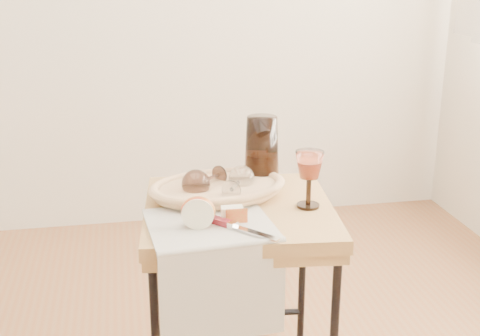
{
  "coord_description": "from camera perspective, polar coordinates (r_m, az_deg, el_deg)",
  "views": [
    {
      "loc": [
        0.03,
        -1.45,
        1.37
      ],
      "look_at": [
        0.34,
        0.21,
        0.81
      ],
      "focal_mm": 47.6,
      "sensor_mm": 36.0,
      "label": 1
    }
  ],
  "objects": [
    {
      "name": "apple_half",
      "position": [
        1.67,
        -3.78,
        -3.9
      ],
      "size": [
        0.1,
        0.06,
        0.08
      ],
      "primitive_type": "ellipsoid",
      "rotation": [
        0.0,
        0.0,
        -0.18
      ],
      "color": "#C00110",
      "rests_on": "tea_towel"
    },
    {
      "name": "wine_goblet",
      "position": [
        1.81,
        6.2,
        -1.01
      ],
      "size": [
        0.1,
        0.1,
        0.17
      ],
      "primitive_type": null,
      "rotation": [
        0.0,
        0.0,
        0.26
      ],
      "color": "white",
      "rests_on": "side_table"
    },
    {
      "name": "goblet_lying_a",
      "position": [
        1.88,
        -3.04,
        -1.06
      ],
      "size": [
        0.16,
        0.15,
        0.08
      ],
      "primitive_type": null,
      "rotation": [
        0.0,
        0.0,
        3.85
      ],
      "color": "brown",
      "rests_on": "bread_basket"
    },
    {
      "name": "tea_towel",
      "position": [
        1.7,
        -2.73,
        -5.06
      ],
      "size": [
        0.35,
        0.32,
        0.01
      ],
      "primitive_type": "cube",
      "rotation": [
        0.0,
        0.0,
        0.08
      ],
      "color": "silver",
      "rests_on": "side_table"
    },
    {
      "name": "side_table",
      "position": [
        1.99,
        -0.11,
        -12.57
      ],
      "size": [
        0.59,
        0.59,
        0.69
      ],
      "primitive_type": null,
      "rotation": [
        0.0,
        0.0,
        -0.1
      ],
      "color": "brown",
      "rests_on": "floor"
    },
    {
      "name": "apple_wedge",
      "position": [
        1.71,
        -0.72,
        -4.11
      ],
      "size": [
        0.06,
        0.03,
        0.04
      ],
      "primitive_type": "cube",
      "rotation": [
        0.0,
        0.0,
        -0.04
      ],
      "color": "#FFF7D0",
      "rests_on": "tea_towel"
    },
    {
      "name": "table_knife",
      "position": [
        1.66,
        -0.43,
        -5.17
      ],
      "size": [
        0.18,
        0.2,
        0.02
      ],
      "primitive_type": null,
      "rotation": [
        0.0,
        0.0,
        -0.83
      ],
      "color": "silver",
      "rests_on": "tea_towel"
    },
    {
      "name": "pitcher",
      "position": [
        1.98,
        1.96,
        1.58
      ],
      "size": [
        0.21,
        0.26,
        0.26
      ],
      "primitive_type": null,
      "rotation": [
        0.0,
        0.0,
        0.26
      ],
      "color": "black",
      "rests_on": "side_table"
    },
    {
      "name": "goblet_lying_b",
      "position": [
        1.86,
        -0.23,
        -1.37
      ],
      "size": [
        0.13,
        0.15,
        0.08
      ],
      "primitive_type": null,
      "rotation": [
        0.0,
        0.0,
        1.1
      ],
      "color": "white",
      "rests_on": "bread_basket"
    },
    {
      "name": "bread_basket",
      "position": [
        1.88,
        -1.98,
        -2.06
      ],
      "size": [
        0.4,
        0.31,
        0.05
      ],
      "primitive_type": null,
      "rotation": [
        0.0,
        0.0,
        0.16
      ],
      "color": "#B77D4B",
      "rests_on": "side_table"
    }
  ]
}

